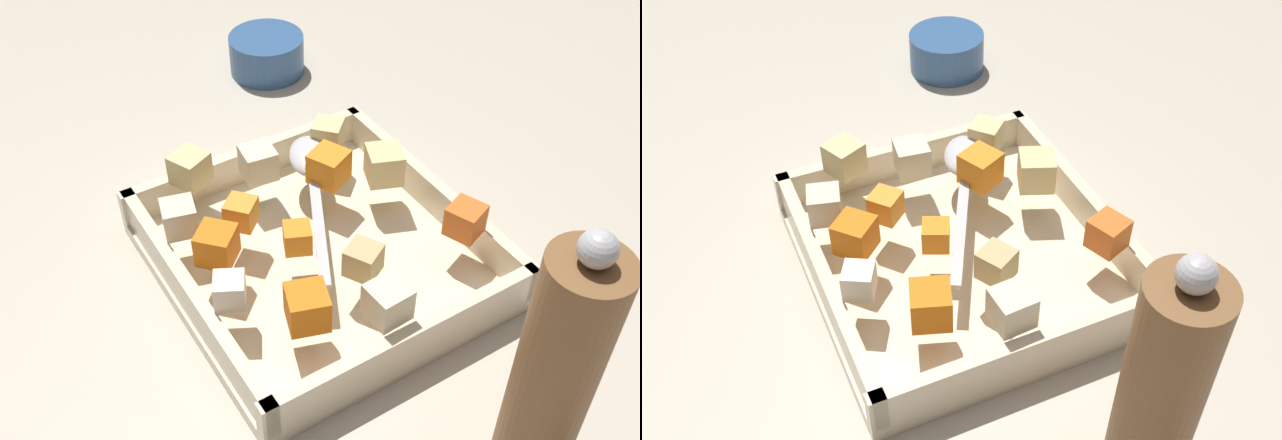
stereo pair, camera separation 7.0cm
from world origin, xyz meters
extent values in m
plane|color=#BCB29E|center=(0.00, 0.00, 0.00)|extent=(4.00, 4.00, 0.00)
cube|color=beige|center=(-0.01, 0.00, 0.01)|extent=(0.29, 0.28, 0.01)
cube|color=beige|center=(-0.01, -0.13, 0.03)|extent=(0.29, 0.01, 0.04)
cube|color=beige|center=(-0.01, 0.13, 0.03)|extent=(0.29, 0.01, 0.04)
cube|color=beige|center=(-0.15, 0.00, 0.03)|extent=(0.01, 0.28, 0.04)
cube|color=beige|center=(0.13, 0.00, 0.03)|extent=(0.01, 0.28, 0.04)
cube|color=orange|center=(0.06, 0.11, 0.07)|extent=(0.04, 0.04, 0.03)
cube|color=orange|center=(-0.05, -0.05, 0.06)|extent=(0.04, 0.04, 0.03)
cube|color=orange|center=(-0.03, -0.09, 0.07)|extent=(0.04, 0.04, 0.03)
cube|color=orange|center=(-0.07, 0.05, 0.07)|extent=(0.04, 0.04, 0.03)
cube|color=orange|center=(0.00, -0.03, 0.06)|extent=(0.03, 0.03, 0.02)
cube|color=orange|center=(0.08, -0.06, 0.07)|extent=(0.04, 0.04, 0.03)
cube|color=tan|center=(0.05, 0.01, 0.07)|extent=(0.04, 0.04, 0.03)
cube|color=#E0CC89|center=(-0.04, 0.09, 0.07)|extent=(0.04, 0.04, 0.03)
cube|color=#E0CC89|center=(-0.11, 0.08, 0.07)|extent=(0.04, 0.04, 0.03)
cube|color=#E0CC89|center=(-0.13, -0.07, 0.07)|extent=(0.04, 0.04, 0.03)
cube|color=beige|center=(0.11, -0.01, 0.07)|extent=(0.03, 0.03, 0.03)
cube|color=beige|center=(-0.11, -0.01, 0.07)|extent=(0.04, 0.04, 0.03)
cube|color=silver|center=(0.02, -0.11, 0.06)|extent=(0.04, 0.04, 0.03)
cube|color=beige|center=(-0.08, -0.11, 0.07)|extent=(0.04, 0.04, 0.03)
ellipsoid|color=silver|center=(-0.10, 0.04, 0.06)|extent=(0.07, 0.06, 0.02)
cube|color=silver|center=(-0.01, 0.00, 0.05)|extent=(0.13, 0.07, 0.01)
cylinder|color=brown|center=(0.25, 0.03, 0.11)|extent=(0.06, 0.06, 0.21)
sphere|color=#B7B7BC|center=(0.25, 0.03, 0.23)|extent=(0.02, 0.02, 0.02)
cylinder|color=#33598C|center=(-0.35, 0.13, 0.02)|extent=(0.10, 0.10, 0.05)
camera|label=1|loc=(0.43, -0.27, 0.54)|focal=43.30mm
camera|label=2|loc=(0.46, -0.21, 0.54)|focal=43.30mm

